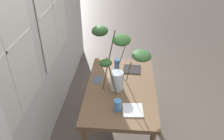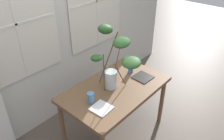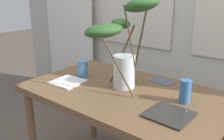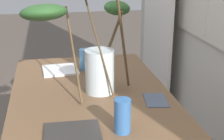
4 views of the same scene
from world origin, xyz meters
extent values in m
cube|color=brown|center=(0.00, 0.00, 0.75)|extent=(1.31, 0.80, 0.05)
cylinder|color=brown|center=(-0.60, -0.34, 0.36)|extent=(0.06, 0.06, 0.73)
cylinder|color=brown|center=(-0.60, 0.34, 0.36)|extent=(0.06, 0.06, 0.73)
cylinder|color=silver|center=(-0.03, 0.05, 0.88)|extent=(0.15, 0.15, 0.22)
cylinder|color=silver|center=(-0.03, 0.05, 0.81)|extent=(0.13, 0.13, 0.07)
cylinder|color=brown|center=(-0.09, 0.10, 0.98)|extent=(0.13, 0.13, 0.40)
ellipsoid|color=#285123|center=(-0.15, 0.16, 1.18)|extent=(0.19, 0.19, 0.09)
cylinder|color=brown|center=(0.03, 0.14, 1.11)|extent=(0.21, 0.14, 0.65)
cylinder|color=brown|center=(-0.01, -0.08, 0.99)|extent=(0.27, 0.05, 0.42)
ellipsoid|color=#285123|center=(0.01, -0.21, 1.20)|extent=(0.25, 0.24, 0.11)
cylinder|color=brown|center=(0.04, 0.03, 1.05)|extent=(0.05, 0.15, 0.54)
cylinder|color=#4C84BC|center=(-0.39, 0.02, 0.84)|extent=(0.08, 0.08, 0.13)
cylinder|color=#386BAD|center=(0.39, 0.07, 0.84)|extent=(0.07, 0.07, 0.14)
cube|color=white|center=(-0.39, -0.14, 0.78)|extent=(0.22, 0.22, 0.01)
cube|color=#2D2B28|center=(0.39, -0.13, 0.78)|extent=(0.23, 0.23, 0.01)
cube|color=#4C566B|center=(0.13, 0.29, 0.78)|extent=(0.18, 0.12, 0.00)
camera|label=1|loc=(-2.15, -0.06, 2.37)|focal=36.70mm
camera|label=2|loc=(-1.69, -1.43, 2.40)|focal=36.28mm
camera|label=3|loc=(0.87, -1.22, 1.42)|focal=39.33mm
camera|label=4|loc=(1.55, -0.19, 1.45)|focal=54.24mm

